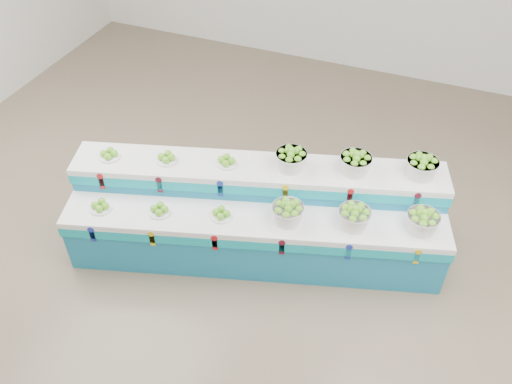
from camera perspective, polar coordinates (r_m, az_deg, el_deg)
ground at (r=6.11m, az=-0.95°, el=-8.58°), size 10.00×10.00×0.00m
display_stand at (r=5.99m, az=0.00°, el=-2.55°), size 4.25×2.17×1.02m
plate_lower_left at (r=5.97m, az=-16.17°, el=-1.36°), size 0.29×0.29×0.10m
plate_lower_mid at (r=5.79m, az=-10.20°, el=-1.80°), size 0.29×0.29×0.10m
plate_lower_right at (r=5.66m, az=-3.70°, el=-2.24°), size 0.29×0.29×0.10m
basket_lower_left at (r=5.57m, az=3.39°, el=-2.17°), size 0.42×0.42×0.25m
basket_lower_mid at (r=5.60m, az=10.36°, el=-2.58°), size 0.42×0.42×0.25m
basket_lower_right at (r=5.72m, az=17.24°, el=-2.95°), size 0.42×0.42×0.25m
plate_upper_left at (r=6.14m, az=-15.30°, el=3.93°), size 0.29×0.29×0.10m
plate_upper_mid at (r=5.96m, az=-9.46°, el=3.67°), size 0.29×0.29×0.10m
plate_upper_right at (r=5.84m, az=-3.13°, el=3.35°), size 0.29×0.29×0.10m
basket_upper_left at (r=5.75m, az=3.75°, el=3.51°), size 0.42×0.42×0.25m
basket_upper_mid at (r=5.79m, az=10.50°, el=3.08°), size 0.42×0.42×0.25m
basket_upper_right at (r=5.90m, az=17.17°, el=2.61°), size 0.42×0.42×0.25m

